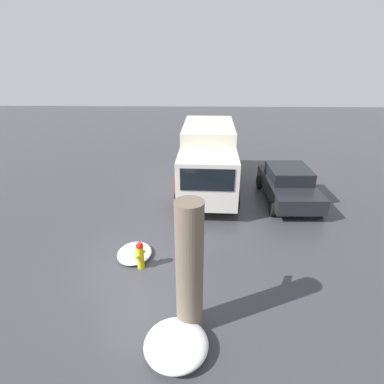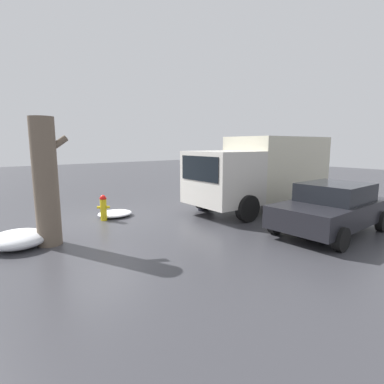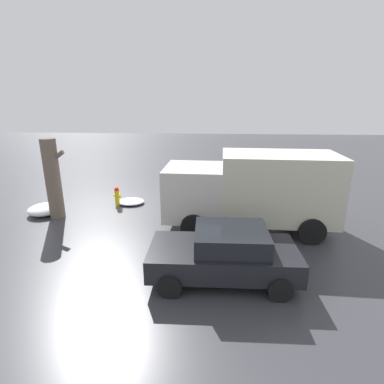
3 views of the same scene
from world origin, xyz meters
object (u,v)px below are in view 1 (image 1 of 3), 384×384
Objects in this scene: delivery_truck at (208,157)px; parked_car at (288,184)px; fire_hydrant at (140,255)px; pedestrian at (179,190)px; tree_trunk at (189,269)px.

parked_car is (-1.12, -3.39, -0.80)m from delivery_truck.
delivery_truck is (5.77, -2.08, 1.09)m from fire_hydrant.
pedestrian is 4.70m from parked_car.
fire_hydrant is 2.80m from tree_trunk.
tree_trunk is at bearing 87.66° from delivery_truck.
fire_hydrant is 3.70m from pedestrian.
tree_trunk is 7.84m from delivery_truck.
tree_trunk reaches higher than fire_hydrant.
fire_hydrant is 0.27× the size of tree_trunk.
delivery_truck is (7.82, -0.57, -0.09)m from tree_trunk.
parked_car is (4.65, -5.47, 0.29)m from fire_hydrant.
delivery_truck is at bearing 115.97° from pedestrian.
tree_trunk is (-2.05, -1.50, 1.17)m from fire_hydrant.
tree_trunk is 7.83m from parked_car.
pedestrian is at bearing -74.15° from fire_hydrant.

